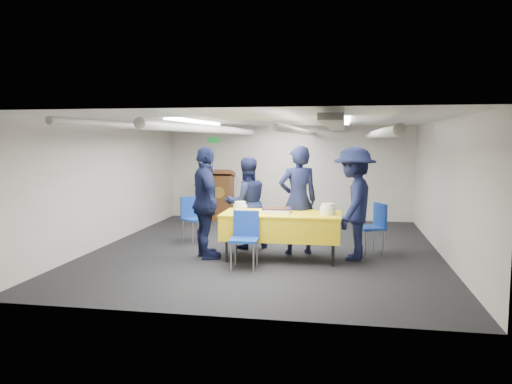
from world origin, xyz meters
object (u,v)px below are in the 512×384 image
at_px(serving_table, 281,226).
at_px(chair_right, 374,223).
at_px(sheet_cake, 277,210).
at_px(chair_left, 193,214).
at_px(sailor_b, 247,203).
at_px(podium, 221,195).
at_px(sailor_a, 298,200).
at_px(sailor_c, 206,203).
at_px(chair_near, 245,233).
at_px(sailor_d, 354,203).

distance_m(serving_table, chair_right, 1.68).
bearing_deg(sheet_cake, chair_left, 149.05).
bearing_deg(sailor_b, podium, -96.22).
bearing_deg(sheet_cake, sailor_a, 53.44).
height_order(serving_table, sailor_a, sailor_a).
bearing_deg(sailor_b, sailor_c, 31.98).
height_order(chair_right, chair_left, same).
bearing_deg(serving_table, chair_right, 24.61).
height_order(chair_near, sailor_d, sailor_d).
distance_m(serving_table, sailor_a, 0.63).
bearing_deg(sailor_b, serving_table, 105.46).
bearing_deg(serving_table, podium, 117.46).
bearing_deg(sailor_a, chair_right, 169.56).
relative_size(serving_table, sailor_c, 1.04).
height_order(chair_right, sailor_a, sailor_a).
relative_size(sheet_cake, podium, 0.37).
xyz_separation_m(serving_table, chair_left, (-1.84, 1.10, -0.03)).
distance_m(podium, chair_near, 4.63).
bearing_deg(sailor_d, serving_table, -68.60).
xyz_separation_m(serving_table, podium, (-1.95, 3.76, 0.05)).
bearing_deg(sailor_d, sailor_b, -95.16).
bearing_deg(sailor_c, chair_left, -3.37).
distance_m(serving_table, chair_near, 0.80).
xyz_separation_m(sheet_cake, chair_near, (-0.40, -0.67, -0.28)).
bearing_deg(sailor_c, sailor_d, -111.33).
xyz_separation_m(podium, chair_near, (1.47, -4.39, -0.08)).
xyz_separation_m(podium, chair_left, (0.11, -2.66, -0.08)).
bearing_deg(chair_near, chair_right, 33.65).
bearing_deg(sailor_d, sheet_cake, -71.00).
bearing_deg(chair_right, chair_left, 173.30).
relative_size(podium, chair_left, 1.44).
bearing_deg(podium, sheet_cake, -63.28).
bearing_deg(chair_near, sailor_c, 146.51).
relative_size(sheet_cake, chair_left, 0.54).
height_order(sheet_cake, podium, podium).
distance_m(sailor_a, sailor_c, 1.58).
bearing_deg(sailor_b, chair_right, 150.09).
relative_size(chair_left, sailor_b, 0.53).
relative_size(sailor_b, sailor_c, 0.89).
bearing_deg(chair_near, sailor_d, 27.46).
distance_m(serving_table, podium, 4.23).
relative_size(sailor_a, sailor_c, 1.01).
relative_size(podium, sailor_a, 0.67).
bearing_deg(chair_left, sailor_d, -16.31).
bearing_deg(podium, sailor_c, -79.58).
distance_m(sheet_cake, sailor_a, 0.53).
distance_m(chair_right, sailor_b, 2.28).
xyz_separation_m(serving_table, sheet_cake, (-0.08, 0.04, 0.25)).
xyz_separation_m(sheet_cake, sailor_b, (-0.65, 0.72, 0.01)).
relative_size(serving_table, chair_left, 2.21).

